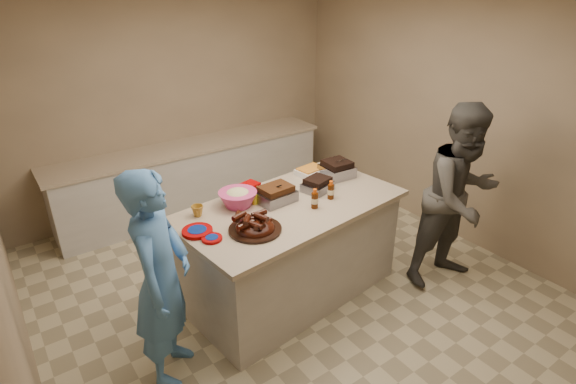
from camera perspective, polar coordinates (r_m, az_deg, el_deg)
room at (r=4.60m, az=0.53°, el=-12.31°), size 4.50×5.00×2.70m
back_counter at (r=6.04m, az=-11.78°, el=1.90°), size 3.60×0.64×0.90m
island at (r=4.58m, az=0.37°, el=-12.50°), size 2.18×1.31×0.98m
rib_platter at (r=3.65m, az=-4.19°, el=-4.89°), size 0.45×0.45×0.17m
pulled_pork_tray at (r=4.09m, az=-1.52°, el=-1.21°), size 0.35×0.28×0.10m
brisket_tray at (r=4.31m, az=3.75°, el=0.20°), size 0.32×0.29×0.08m
roasting_pan at (r=4.64m, az=6.19°, el=1.99°), size 0.31×0.31×0.12m
coleslaw_bowl at (r=4.04m, az=-6.33°, el=-1.75°), size 0.38×0.38×0.24m
sausage_plate at (r=4.21m, az=-2.04°, el=-0.43°), size 0.37×0.37×0.05m
mac_cheese_dish at (r=4.67m, az=2.89°, el=2.29°), size 0.31×0.25×0.08m
bbq_bottle_a at (r=3.99m, az=3.38°, el=-2.01°), size 0.07×0.07×0.18m
bbq_bottle_b at (r=4.17m, az=5.42°, el=-0.82°), size 0.07×0.07×0.18m
mustard_bottle at (r=4.06m, az=-4.24°, el=-1.54°), size 0.05×0.05×0.13m
sauce_bowl at (r=4.20m, az=-1.30°, el=-0.48°), size 0.15×0.06×0.15m
plate_stack_large at (r=3.68m, az=-11.43°, el=-5.09°), size 0.27×0.27×0.03m
plate_stack_small at (r=3.57m, az=-9.63°, el=-5.99°), size 0.18×0.18×0.02m
plastic_cup at (r=3.93m, az=-11.36°, el=-2.98°), size 0.11×0.11×0.10m
basket_stack at (r=4.27m, az=-4.95°, el=-0.09°), size 0.22×0.18×0.09m
guest_blue at (r=3.96m, az=-14.19°, el=-20.88°), size 1.76×1.55×0.41m
guest_gray at (r=5.07m, az=19.41°, el=-9.98°), size 1.14×1.95×0.70m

